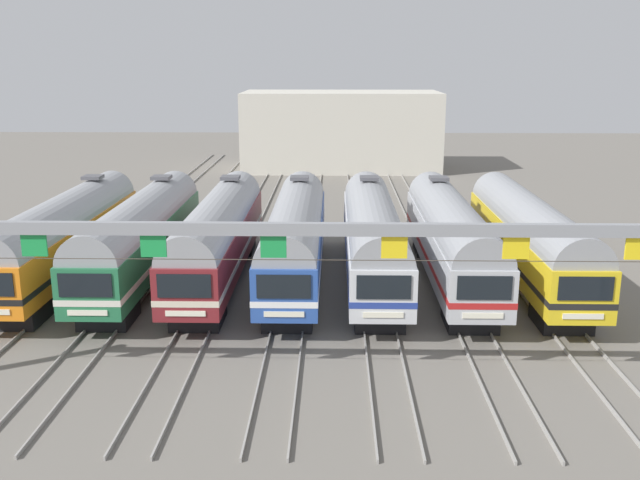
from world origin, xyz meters
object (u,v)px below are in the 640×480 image
(commuter_train_blue, at_px, (295,235))
(commuter_train_yellow, at_px, (528,236))
(commuter_train_maroon, at_px, (218,234))
(commuter_train_stainless, at_px, (450,235))
(commuter_train_green, at_px, (142,234))
(catenary_gantry, at_px, (274,252))
(commuter_train_orange, at_px, (65,233))
(commuter_train_silver, at_px, (373,235))

(commuter_train_blue, xyz_separation_m, commuter_train_yellow, (12.52, -0.00, -0.00))
(commuter_train_maroon, distance_m, commuter_train_stainless, 12.52)
(commuter_train_green, distance_m, commuter_train_maroon, 4.17)
(catenary_gantry, bearing_deg, commuter_train_maroon, 107.18)
(commuter_train_orange, xyz_separation_m, commuter_train_green, (4.17, 0.00, 0.00))
(commuter_train_green, xyz_separation_m, commuter_train_silver, (12.52, 0.00, 0.00))
(catenary_gantry, bearing_deg, commuter_train_orange, 132.85)
(commuter_train_green, xyz_separation_m, catenary_gantry, (8.35, -13.50, 2.75))
(commuter_train_orange, bearing_deg, commuter_train_green, 0.00)
(commuter_train_maroon, height_order, commuter_train_stainless, same)
(commuter_train_maroon, distance_m, commuter_train_blue, 4.17)
(commuter_train_orange, distance_m, commuter_train_green, 4.17)
(commuter_train_maroon, distance_m, catenary_gantry, 14.40)
(commuter_train_maroon, bearing_deg, commuter_train_silver, 0.00)
(catenary_gantry, bearing_deg, commuter_train_green, 121.74)
(commuter_train_yellow, bearing_deg, commuter_train_green, 179.99)
(commuter_train_blue, bearing_deg, commuter_train_orange, 180.00)
(commuter_train_stainless, height_order, catenary_gantry, catenary_gantry)
(commuter_train_orange, bearing_deg, commuter_train_blue, 0.00)
(commuter_train_orange, bearing_deg, catenary_gantry, -47.15)
(commuter_train_orange, bearing_deg, commuter_train_stainless, 0.00)
(commuter_train_silver, relative_size, commuter_train_yellow, 1.00)
(commuter_train_silver, bearing_deg, commuter_train_maroon, 180.00)
(commuter_train_maroon, height_order, catenary_gantry, catenary_gantry)
(commuter_train_silver, height_order, commuter_train_stainless, same)
(commuter_train_blue, distance_m, commuter_train_yellow, 12.52)
(commuter_train_silver, relative_size, commuter_train_stainless, 1.00)
(commuter_train_blue, bearing_deg, commuter_train_stainless, 0.00)
(commuter_train_maroon, xyz_separation_m, commuter_train_silver, (8.35, 0.00, 0.00))
(commuter_train_maroon, bearing_deg, commuter_train_orange, 180.00)
(commuter_train_yellow, bearing_deg, commuter_train_blue, 179.98)
(commuter_train_silver, height_order, catenary_gantry, catenary_gantry)
(commuter_train_blue, bearing_deg, commuter_train_yellow, -0.02)
(commuter_train_blue, xyz_separation_m, catenary_gantry, (0.00, -13.50, 2.75))
(commuter_train_maroon, height_order, commuter_train_yellow, commuter_train_maroon)
(commuter_train_orange, height_order, commuter_train_silver, same)
(commuter_train_green, relative_size, commuter_train_maroon, 1.00)
(commuter_train_orange, relative_size, commuter_train_yellow, 1.00)
(commuter_train_stainless, bearing_deg, commuter_train_maroon, 180.00)
(commuter_train_silver, distance_m, catenary_gantry, 14.40)
(commuter_train_orange, bearing_deg, commuter_train_yellow, -0.01)
(commuter_train_silver, distance_m, commuter_train_stainless, 4.17)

